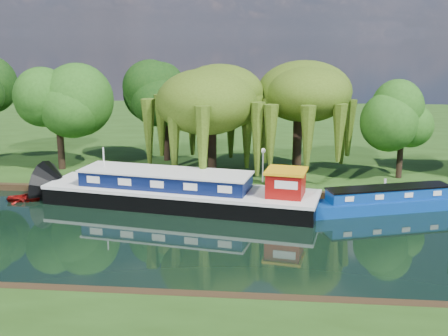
# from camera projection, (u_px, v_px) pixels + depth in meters

# --- Properties ---
(ground) EXTENTS (120.00, 120.00, 0.00)m
(ground) POSITION_uv_depth(u_px,v_px,m) (248.00, 237.00, 31.74)
(ground) COLOR black
(far_bank) EXTENTS (120.00, 52.00, 0.45)m
(far_bank) POSITION_uv_depth(u_px,v_px,m) (264.00, 131.00, 64.58)
(far_bank) COLOR #1F3C10
(far_bank) RESTS_ON ground
(dutch_barge) EXTENTS (18.71, 7.17, 3.86)m
(dutch_barge) POSITION_uv_depth(u_px,v_px,m) (182.00, 192.00, 37.16)
(dutch_barge) COLOR black
(dutch_barge) RESTS_ON ground
(narrowboat) EXTENTS (11.69, 5.47, 1.70)m
(narrowboat) POSITION_uv_depth(u_px,v_px,m) (388.00, 201.00, 36.42)
(narrowboat) COLOR navy
(narrowboat) RESTS_ON ground
(red_dinghy) EXTENTS (3.19, 2.62, 0.58)m
(red_dinghy) POSITION_uv_depth(u_px,v_px,m) (29.00, 200.00, 38.72)
(red_dinghy) COLOR maroon
(red_dinghy) RESTS_ON ground
(willow_left) EXTENTS (6.71, 6.71, 8.04)m
(willow_left) POSITION_uv_depth(u_px,v_px,m) (212.00, 102.00, 41.57)
(willow_left) COLOR black
(willow_left) RESTS_ON far_bank
(willow_right) EXTENTS (6.50, 6.50, 7.91)m
(willow_right) POSITION_uv_depth(u_px,v_px,m) (299.00, 101.00, 42.20)
(willow_right) COLOR black
(willow_right) RESTS_ON far_bank
(tree_far_left) EXTENTS (5.08, 5.08, 8.18)m
(tree_far_left) POSITION_uv_depth(u_px,v_px,m) (58.00, 100.00, 44.48)
(tree_far_left) COLOR black
(tree_far_left) RESTS_ON far_bank
(tree_far_mid) EXTENTS (4.81, 4.81, 7.87)m
(tree_far_mid) POSITION_uv_depth(u_px,v_px,m) (166.00, 98.00, 47.68)
(tree_far_mid) COLOR black
(tree_far_mid) RESTS_ON far_bank
(tree_far_right) EXTENTS (3.92, 3.92, 6.41)m
(tree_far_right) POSITION_uv_depth(u_px,v_px,m) (403.00, 120.00, 41.99)
(tree_far_right) COLOR black
(tree_far_right) RESTS_ON far_bank
(lamppost) EXTENTS (0.36, 0.36, 2.56)m
(lamppost) POSITION_uv_depth(u_px,v_px,m) (263.00, 156.00, 41.28)
(lamppost) COLOR silver
(lamppost) RESTS_ON far_bank
(mooring_posts) EXTENTS (19.16, 0.16, 1.00)m
(mooring_posts) POSITION_uv_depth(u_px,v_px,m) (248.00, 182.00, 39.69)
(mooring_posts) COLOR silver
(mooring_posts) RESTS_ON far_bank
(reeds_near) EXTENTS (33.70, 1.50, 1.10)m
(reeds_near) POSITION_uv_depth(u_px,v_px,m) (401.00, 293.00, 23.63)
(reeds_near) COLOR #1B5216
(reeds_near) RESTS_ON ground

